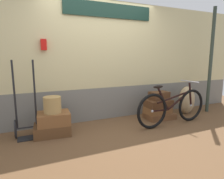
% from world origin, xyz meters
% --- Properties ---
extents(ground, '(9.67, 5.20, 0.06)m').
position_xyz_m(ground, '(0.00, 0.00, -0.03)').
color(ground, brown).
extents(station_building, '(7.67, 0.74, 2.52)m').
position_xyz_m(station_building, '(0.01, 0.85, 1.26)').
color(station_building, slate).
rests_on(station_building, ground).
extents(suitcase_0, '(0.65, 0.48, 0.19)m').
position_xyz_m(suitcase_0, '(-1.15, 0.30, 0.10)').
color(suitcase_0, brown).
rests_on(suitcase_0, ground).
extents(suitcase_1, '(0.58, 0.46, 0.21)m').
position_xyz_m(suitcase_1, '(-1.11, 0.29, 0.30)').
color(suitcase_1, brown).
rests_on(suitcase_1, suitcase_0).
extents(suitcase_2, '(0.65, 0.47, 0.12)m').
position_xyz_m(suitcase_2, '(1.17, 0.29, 0.06)').
color(suitcase_2, brown).
rests_on(suitcase_2, ground).
extents(suitcase_3, '(0.60, 0.41, 0.15)m').
position_xyz_m(suitcase_3, '(1.13, 0.30, 0.20)').
color(suitcase_3, brown).
rests_on(suitcase_3, suitcase_2).
extents(suitcase_4, '(0.56, 0.36, 0.15)m').
position_xyz_m(suitcase_4, '(1.12, 0.27, 0.35)').
color(suitcase_4, '#4C2D19').
rests_on(suitcase_4, suitcase_3).
extents(suitcase_5, '(0.43, 0.27, 0.17)m').
position_xyz_m(suitcase_5, '(1.16, 0.30, 0.52)').
color(suitcase_5, '#4C2D19').
rests_on(suitcase_5, suitcase_4).
extents(wicker_basket, '(0.30, 0.30, 0.28)m').
position_xyz_m(wicker_basket, '(-1.13, 0.28, 0.55)').
color(wicker_basket, '#A8844C').
rests_on(wicker_basket, suitcase_1).
extents(luggage_trolley, '(0.40, 0.38, 1.32)m').
position_xyz_m(luggage_trolley, '(-1.55, 0.39, 0.29)').
color(luggage_trolley, black).
rests_on(luggage_trolley, ground).
extents(burlap_sack, '(0.40, 0.34, 0.66)m').
position_xyz_m(burlap_sack, '(2.01, 0.34, 0.33)').
color(burlap_sack, tan).
rests_on(burlap_sack, ground).
extents(bicycle, '(1.72, 0.46, 0.87)m').
position_xyz_m(bicycle, '(1.15, -0.15, 0.36)').
color(bicycle, black).
rests_on(bicycle, ground).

